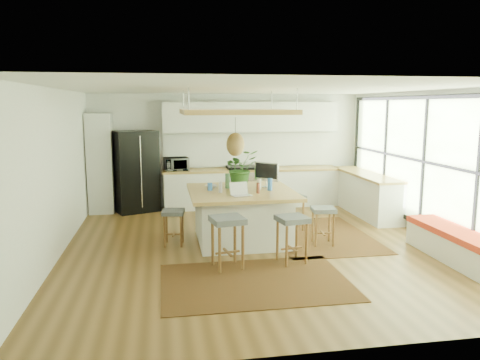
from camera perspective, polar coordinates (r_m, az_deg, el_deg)
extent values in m
plane|color=#573A18|center=(8.09, 2.01, -8.24)|extent=(7.00, 7.00, 0.00)
plane|color=white|center=(7.72, 2.13, 11.24)|extent=(7.00, 7.00, 0.00)
plane|color=silver|center=(11.22, -1.57, 3.73)|extent=(6.50, 0.00, 6.50)
plane|color=silver|center=(4.48, 11.23, -4.93)|extent=(6.50, 0.00, 6.50)
plane|color=silver|center=(7.81, -21.97, 0.62)|extent=(0.00, 7.00, 7.00)
plane|color=silver|center=(9.03, 22.72, 1.66)|extent=(0.00, 7.00, 7.00)
cube|color=silver|center=(10.90, -16.87, 1.98)|extent=(0.55, 0.60, 2.25)
cube|color=silver|center=(11.12, 1.49, -1.05)|extent=(4.20, 0.60, 0.88)
cube|color=olive|center=(11.05, 1.50, 1.30)|extent=(4.24, 0.64, 0.05)
cube|color=white|center=(11.29, 1.21, 3.77)|extent=(4.20, 0.02, 0.80)
cube|color=silver|center=(11.08, 1.39, 7.81)|extent=(4.20, 0.34, 0.70)
cube|color=silver|center=(10.75, 15.29, -1.75)|extent=(0.60, 2.50, 0.88)
cube|color=olive|center=(10.67, 15.40, 0.68)|extent=(0.64, 2.54, 0.05)
cube|color=black|center=(6.56, 1.90, -12.48)|extent=(2.60, 1.80, 0.01)
cube|color=black|center=(8.86, 9.83, -6.77)|extent=(1.80, 2.60, 0.01)
imported|color=#A5A5AA|center=(10.80, -7.89, 2.14)|extent=(0.59, 0.39, 0.37)
imported|color=#1E4C19|center=(8.60, 0.05, 0.99)|extent=(0.81, 0.85, 0.53)
imported|color=white|center=(8.44, -3.61, -0.82)|extent=(0.26, 0.26, 0.05)
cylinder|color=blue|center=(8.21, -3.72, -0.63)|extent=(0.07, 0.07, 0.19)
cylinder|color=silver|center=(7.98, -2.46, -0.91)|extent=(0.07, 0.07, 0.19)
cylinder|color=brown|center=(7.94, 2.34, -0.96)|extent=(0.07, 0.07, 0.19)
cylinder|color=white|center=(8.30, 2.51, -0.51)|extent=(0.07, 0.07, 0.19)
cylinder|color=#457348|center=(8.40, -1.45, -0.39)|extent=(0.07, 0.07, 0.19)
cylinder|color=blue|center=(8.19, 3.76, -0.66)|extent=(0.07, 0.07, 0.19)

